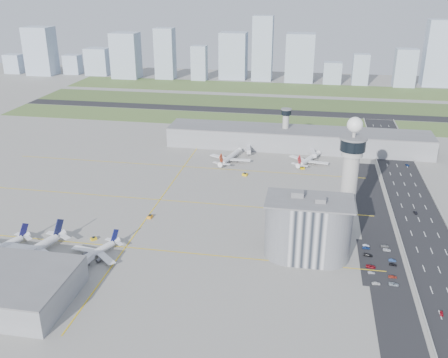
% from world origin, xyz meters
% --- Properties ---
extents(ground, '(1000.00, 1000.00, 0.00)m').
position_xyz_m(ground, '(0.00, 0.00, 0.00)').
color(ground, '#98968E').
extents(grass_strip_0, '(480.00, 50.00, 0.08)m').
position_xyz_m(grass_strip_0, '(-20.00, 225.00, 0.04)').
color(grass_strip_0, '#516E34').
rests_on(grass_strip_0, ground).
extents(grass_strip_1, '(480.00, 60.00, 0.08)m').
position_xyz_m(grass_strip_1, '(-20.00, 300.00, 0.04)').
color(grass_strip_1, '#3D5A2A').
rests_on(grass_strip_1, ground).
extents(grass_strip_2, '(480.00, 70.00, 0.08)m').
position_xyz_m(grass_strip_2, '(-20.00, 380.00, 0.04)').
color(grass_strip_2, '#44602D').
rests_on(grass_strip_2, ground).
extents(runway, '(480.00, 22.00, 0.10)m').
position_xyz_m(runway, '(-20.00, 262.00, 0.06)').
color(runway, black).
rests_on(runway, ground).
extents(highway, '(28.00, 500.00, 0.10)m').
position_xyz_m(highway, '(115.00, 0.00, 0.05)').
color(highway, black).
rests_on(highway, ground).
extents(barrier_left, '(0.60, 500.00, 1.20)m').
position_xyz_m(barrier_left, '(101.00, 0.00, 0.60)').
color(barrier_left, '#9E9E99').
rests_on(barrier_left, ground).
extents(landside_road, '(18.00, 260.00, 0.08)m').
position_xyz_m(landside_road, '(90.00, -10.00, 0.04)').
color(landside_road, black).
rests_on(landside_road, ground).
extents(parking_lot, '(20.00, 44.00, 0.10)m').
position_xyz_m(parking_lot, '(88.00, -22.00, 0.05)').
color(parking_lot, black).
rests_on(parking_lot, ground).
extents(taxiway_line_h_0, '(260.00, 0.60, 0.01)m').
position_xyz_m(taxiway_line_h_0, '(-40.00, -30.00, 0.01)').
color(taxiway_line_h_0, yellow).
rests_on(taxiway_line_h_0, ground).
extents(taxiway_line_h_1, '(260.00, 0.60, 0.01)m').
position_xyz_m(taxiway_line_h_1, '(-40.00, 30.00, 0.01)').
color(taxiway_line_h_1, yellow).
rests_on(taxiway_line_h_1, ground).
extents(taxiway_line_h_2, '(260.00, 0.60, 0.01)m').
position_xyz_m(taxiway_line_h_2, '(-40.00, 90.00, 0.01)').
color(taxiway_line_h_2, yellow).
rests_on(taxiway_line_h_2, ground).
extents(taxiway_line_v, '(0.60, 260.00, 0.01)m').
position_xyz_m(taxiway_line_v, '(-40.00, 30.00, 0.01)').
color(taxiway_line_v, yellow).
rests_on(taxiway_line_v, ground).
extents(control_tower, '(14.00, 14.00, 64.50)m').
position_xyz_m(control_tower, '(72.00, 8.00, 35.04)').
color(control_tower, '#ADAAA5').
rests_on(control_tower, ground).
extents(secondary_tower, '(8.60, 8.60, 31.90)m').
position_xyz_m(secondary_tower, '(30.00, 150.00, 18.80)').
color(secondary_tower, '#ADAAA5').
rests_on(secondary_tower, ground).
extents(admin_building, '(42.00, 24.00, 33.50)m').
position_xyz_m(admin_building, '(51.99, -22.00, 15.30)').
color(admin_building, '#B2B2B7').
rests_on(admin_building, ground).
extents(terminal_pier, '(210.00, 32.00, 15.80)m').
position_xyz_m(terminal_pier, '(40.00, 148.00, 7.90)').
color(terminal_pier, gray).
rests_on(terminal_pier, ground).
extents(airplane_near_b, '(50.15, 54.40, 12.52)m').
position_xyz_m(airplane_near_b, '(-82.34, -48.62, 6.26)').
color(airplane_near_b, white).
rests_on(airplane_near_b, ground).
extents(airplane_near_c, '(40.66, 43.19, 9.58)m').
position_xyz_m(airplane_near_c, '(-51.65, -43.55, 4.79)').
color(airplane_near_c, white).
rests_on(airplane_near_c, ground).
extents(airplane_far_a, '(41.22, 45.50, 10.87)m').
position_xyz_m(airplane_far_a, '(-8.25, 108.33, 5.43)').
color(airplane_far_a, white).
rests_on(airplane_far_a, ground).
extents(airplane_far_b, '(44.25, 47.09, 10.47)m').
position_xyz_m(airplane_far_b, '(50.44, 114.64, 5.23)').
color(airplane_far_b, white).
rests_on(airplane_far_b, ground).
extents(jet_bridge_near_1, '(5.39, 14.31, 5.70)m').
position_xyz_m(jet_bridge_near_1, '(-83.00, -61.00, 2.85)').
color(jet_bridge_near_1, silver).
rests_on(jet_bridge_near_1, ground).
extents(jet_bridge_near_2, '(5.39, 14.31, 5.70)m').
position_xyz_m(jet_bridge_near_2, '(-53.00, -61.00, 2.85)').
color(jet_bridge_near_2, silver).
rests_on(jet_bridge_near_2, ground).
extents(jet_bridge_far_0, '(5.39, 14.31, 5.70)m').
position_xyz_m(jet_bridge_far_0, '(2.00, 132.00, 2.85)').
color(jet_bridge_far_0, silver).
rests_on(jet_bridge_far_0, ground).
extents(jet_bridge_far_1, '(5.39, 14.31, 5.70)m').
position_xyz_m(jet_bridge_far_1, '(52.00, 132.00, 2.85)').
color(jet_bridge_far_1, silver).
rests_on(jet_bridge_far_1, ground).
extents(tug_0, '(3.23, 4.09, 2.11)m').
position_xyz_m(tug_0, '(-98.67, -32.93, 1.05)').
color(tug_0, yellow).
rests_on(tug_0, ground).
extents(tug_1, '(4.01, 4.00, 1.95)m').
position_xyz_m(tug_1, '(-78.32, -45.47, 0.98)').
color(tug_1, gold).
rests_on(tug_1, ground).
extents(tug_2, '(3.69, 3.72, 1.80)m').
position_xyz_m(tug_2, '(-59.51, -25.65, 0.90)').
color(tug_2, gold).
rests_on(tug_2, ground).
extents(tug_3, '(2.85, 3.74, 1.99)m').
position_xyz_m(tug_3, '(-38.13, 4.76, 0.99)').
color(tug_3, orange).
rests_on(tug_3, ground).
extents(tug_4, '(4.11, 3.38, 2.06)m').
position_xyz_m(tug_4, '(6.82, 80.13, 1.03)').
color(tug_4, gold).
rests_on(tug_4, ground).
extents(tug_5, '(3.57, 3.11, 1.74)m').
position_xyz_m(tug_5, '(46.19, 100.42, 0.87)').
color(tug_5, '#DCB100').
rests_on(tug_5, ground).
extents(car_lot_0, '(3.94, 1.82, 1.31)m').
position_xyz_m(car_lot_0, '(84.06, -41.86, 0.65)').
color(car_lot_0, silver).
rests_on(car_lot_0, ground).
extents(car_lot_1, '(3.38, 1.43, 1.09)m').
position_xyz_m(car_lot_1, '(82.83, -32.97, 0.54)').
color(car_lot_1, gray).
rests_on(car_lot_1, ground).
extents(car_lot_2, '(4.78, 2.51, 1.28)m').
position_xyz_m(car_lot_2, '(82.99, -27.69, 0.64)').
color(car_lot_2, maroon).
rests_on(car_lot_2, ground).
extents(car_lot_3, '(4.55, 2.39, 1.26)m').
position_xyz_m(car_lot_3, '(82.65, -16.95, 0.63)').
color(car_lot_3, black).
rests_on(car_lot_3, ground).
extents(car_lot_4, '(3.92, 1.80, 1.30)m').
position_xyz_m(car_lot_4, '(82.27, -9.56, 0.65)').
color(car_lot_4, navy).
rests_on(car_lot_4, ground).
extents(car_lot_5, '(3.41, 1.31, 1.11)m').
position_xyz_m(car_lot_5, '(82.47, -7.07, 0.55)').
color(car_lot_5, silver).
rests_on(car_lot_5, ground).
extents(car_lot_6, '(4.76, 2.68, 1.26)m').
position_xyz_m(car_lot_6, '(91.89, -41.19, 0.63)').
color(car_lot_6, '#909DA9').
rests_on(car_lot_6, ground).
extents(car_lot_7, '(4.11, 2.04, 1.15)m').
position_xyz_m(car_lot_7, '(92.21, -34.82, 0.57)').
color(car_lot_7, maroon).
rests_on(car_lot_7, ground).
extents(car_lot_8, '(3.68, 1.84, 1.20)m').
position_xyz_m(car_lot_8, '(93.74, -23.84, 0.60)').
color(car_lot_8, black).
rests_on(car_lot_8, ground).
extents(car_lot_9, '(3.61, 1.41, 1.17)m').
position_xyz_m(car_lot_9, '(93.94, -19.85, 0.59)').
color(car_lot_9, navy).
rests_on(car_lot_9, ground).
extents(car_lot_10, '(4.18, 2.22, 1.12)m').
position_xyz_m(car_lot_10, '(92.58, -9.89, 0.56)').
color(car_lot_10, white).
rests_on(car_lot_10, ground).
extents(car_lot_11, '(4.39, 2.16, 1.23)m').
position_xyz_m(car_lot_11, '(92.04, -6.22, 0.61)').
color(car_lot_11, slate).
rests_on(car_lot_11, ground).
extents(car_hw_0, '(1.82, 3.40, 1.10)m').
position_xyz_m(car_hw_0, '(108.56, -59.51, 0.55)').
color(car_hw_0, '#A90C1C').
rests_on(car_hw_0, ground).
extents(car_hw_1, '(1.87, 4.15, 1.32)m').
position_xyz_m(car_hw_1, '(114.40, 37.98, 0.66)').
color(car_hw_1, black).
rests_on(car_hw_1, ground).
extents(car_hw_2, '(2.45, 4.28, 1.12)m').
position_xyz_m(car_hw_2, '(122.42, 120.94, 0.56)').
color(car_hw_2, navy).
rests_on(car_hw_2, ground).
extents(car_hw_4, '(1.89, 3.94, 1.30)m').
position_xyz_m(car_hw_4, '(108.76, 180.39, 0.65)').
color(car_hw_4, '#A7A7A7').
rests_on(car_hw_4, ground).
extents(skyline_bldg_0, '(24.05, 19.24, 26.50)m').
position_xyz_m(skyline_bldg_0, '(-377.77, 421.70, 13.25)').
color(skyline_bldg_0, '#9EADC1').
rests_on(skyline_bldg_0, ground).
extents(skyline_bldg_1, '(37.63, 30.10, 65.60)m').
position_xyz_m(skyline_bldg_1, '(-331.22, 417.61, 32.80)').
color(skyline_bldg_1, '#9EADC1').
rests_on(skyline_bldg_1, ground).
extents(skyline_bldg_2, '(22.81, 18.25, 26.79)m').
position_xyz_m(skyline_bldg_2, '(-291.25, 430.16, 13.39)').
color(skyline_bldg_2, '#9EADC1').
rests_on(skyline_bldg_2, ground).
extents(skyline_bldg_3, '(32.30, 25.84, 36.93)m').
position_xyz_m(skyline_bldg_3, '(-252.58, 431.35, 18.47)').
color(skyline_bldg_3, '#9EADC1').
rests_on(skyline_bldg_3, ground).
extents(skyline_bldg_4, '(35.81, 28.65, 60.36)m').
position_xyz_m(skyline_bldg_4, '(-204.47, 415.19, 30.18)').
color(skyline_bldg_4, '#9EADC1').
rests_on(skyline_bldg_4, ground).
extents(skyline_bldg_5, '(25.49, 20.39, 66.89)m').
position_xyz_m(skyline_bldg_5, '(-150.11, 419.66, 33.44)').
color(skyline_bldg_5, '#9EADC1').
rests_on(skyline_bldg_5, ground).
extents(skyline_bldg_6, '(20.04, 16.03, 45.20)m').
position_xyz_m(skyline_bldg_6, '(-102.68, 417.90, 22.60)').
color(skyline_bldg_6, '#9EADC1').
rests_on(skyline_bldg_6, ground).
extents(skyline_bldg_7, '(35.76, 28.61, 61.22)m').
position_xyz_m(skyline_bldg_7, '(-59.44, 436.89, 30.61)').
color(skyline_bldg_7, '#9EADC1').
rests_on(skyline_bldg_7, ground).
extents(skyline_bldg_8, '(26.33, 21.06, 83.39)m').
position_xyz_m(skyline_bldg_8, '(-19.42, 431.56, 41.69)').
color(skyline_bldg_8, '#9EADC1').
rests_on(skyline_bldg_8, ground).
extents(skyline_bldg_9, '(36.96, 29.57, 62.11)m').
position_xyz_m(skyline_bldg_9, '(30.27, 432.32, 31.06)').
color(skyline_bldg_9, '#9EADC1').
rests_on(skyline_bldg_9, ground).
extents(skyline_bldg_10, '(23.01, 18.41, 27.75)m').
position_xyz_m(skyline_bldg_10, '(73.27, 423.68, 13.87)').
color(skyline_bldg_10, '#9EADC1').
rests_on(skyline_bldg_10, ground).
extents(skyline_bldg_11, '(20.22, 16.18, 38.97)m').
position_xyz_m(skyline_bldg_11, '(108.28, 423.34, 19.48)').
color(skyline_bldg_11, '#9EADC1').
rests_on(skyline_bldg_11, ground).
extents(skyline_bldg_12, '(26.14, 20.92, 46.89)m').
position_xyz_m(skyline_bldg_12, '(162.17, 421.29, 23.44)').
color(skyline_bldg_12, '#9EADC1').
rests_on(skyline_bldg_12, ground).
extents(skyline_bldg_13, '(32.26, 25.81, 81.20)m').
position_xyz_m(skyline_bldg_13, '(201.27, 433.27, 40.60)').
color(skyline_bldg_13, '#9EADC1').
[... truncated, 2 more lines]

